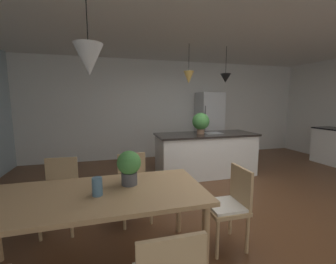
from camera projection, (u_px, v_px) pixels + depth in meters
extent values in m
cube|color=brown|center=(234.00, 206.00, 3.30)|extent=(10.00, 8.40, 0.04)
cube|color=silver|center=(242.00, 13.00, 2.92)|extent=(10.00, 8.40, 0.12)
cube|color=silver|center=(173.00, 110.00, 6.22)|extent=(10.00, 0.12, 2.70)
cube|color=tan|center=(93.00, 195.00, 1.92)|extent=(2.02, 0.91, 0.04)
cylinder|color=tan|center=(179.00, 203.00, 2.57)|extent=(0.06, 0.06, 0.74)
cylinder|color=tan|center=(206.00, 242.00, 1.86)|extent=(0.06, 0.06, 0.74)
cube|color=tan|center=(59.00, 197.00, 2.58)|extent=(0.43, 0.43, 0.04)
cube|color=white|center=(59.00, 194.00, 2.58)|extent=(0.39, 0.39, 0.03)
cube|color=tan|center=(62.00, 174.00, 2.73)|extent=(0.38, 0.06, 0.42)
cylinder|color=tan|center=(71.00, 221.00, 2.48)|extent=(0.04, 0.04, 0.41)
cylinder|color=tan|center=(39.00, 224.00, 2.42)|extent=(0.04, 0.04, 0.41)
cylinder|color=tan|center=(78.00, 207.00, 2.81)|extent=(0.04, 0.04, 0.41)
cylinder|color=tan|center=(50.00, 209.00, 2.75)|extent=(0.04, 0.04, 0.41)
cube|color=tan|center=(225.00, 208.00, 2.31)|extent=(0.41, 0.41, 0.04)
cube|color=white|center=(225.00, 205.00, 2.31)|extent=(0.37, 0.37, 0.03)
cube|color=tan|center=(241.00, 186.00, 2.32)|extent=(0.04, 0.38, 0.42)
cylinder|color=tan|center=(217.00, 240.00, 2.14)|extent=(0.04, 0.04, 0.41)
cylinder|color=tan|center=(204.00, 222.00, 2.46)|extent=(0.04, 0.04, 0.41)
cylinder|color=tan|center=(247.00, 235.00, 2.22)|extent=(0.04, 0.04, 0.41)
cylinder|color=tan|center=(230.00, 218.00, 2.55)|extent=(0.04, 0.04, 0.41)
cube|color=tan|center=(135.00, 189.00, 2.82)|extent=(0.44, 0.44, 0.04)
cube|color=white|center=(135.00, 187.00, 2.82)|extent=(0.39, 0.39, 0.03)
cube|color=tan|center=(132.00, 168.00, 2.96)|extent=(0.38, 0.06, 0.42)
cylinder|color=tan|center=(151.00, 209.00, 2.75)|extent=(0.04, 0.04, 0.41)
cylinder|color=tan|center=(124.00, 214.00, 2.64)|extent=(0.04, 0.04, 0.41)
cylinder|color=tan|center=(144.00, 198.00, 3.07)|extent=(0.04, 0.04, 0.41)
cylinder|color=tan|center=(120.00, 202.00, 2.95)|extent=(0.04, 0.04, 0.41)
cube|color=white|center=(206.00, 155.00, 4.63)|extent=(2.06, 0.77, 0.88)
cube|color=black|center=(206.00, 135.00, 4.56)|extent=(2.12, 0.83, 0.04)
cube|color=gray|center=(213.00, 133.00, 4.60)|extent=(0.36, 0.30, 0.01)
cube|color=silver|center=(209.00, 125.00, 6.15)|extent=(0.65, 0.64, 1.83)
cylinder|color=#4C4C4C|center=(205.00, 126.00, 5.75)|extent=(0.02, 0.02, 1.10)
cone|color=#B7B7B7|center=(89.00, 60.00, 1.72)|extent=(0.23, 0.23, 0.25)
cylinder|color=black|center=(189.00, 57.00, 4.24)|extent=(0.01, 0.01, 0.53)
cone|color=olive|center=(189.00, 77.00, 4.30)|extent=(0.21, 0.21, 0.24)
cylinder|color=black|center=(226.00, 60.00, 4.46)|extent=(0.01, 0.01, 0.55)
cone|color=black|center=(225.00, 78.00, 4.51)|extent=(0.22, 0.22, 0.18)
cylinder|color=#8C664C|center=(201.00, 131.00, 4.52)|extent=(0.15, 0.15, 0.11)
sphere|color=#478C42|center=(201.00, 121.00, 4.49)|extent=(0.36, 0.36, 0.36)
cylinder|color=#4C4C51|center=(129.00, 178.00, 2.11)|extent=(0.15, 0.15, 0.12)
sphere|color=#478C42|center=(129.00, 163.00, 2.09)|extent=(0.23, 0.23, 0.23)
cylinder|color=slate|center=(97.00, 187.00, 1.86)|extent=(0.09, 0.09, 0.16)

